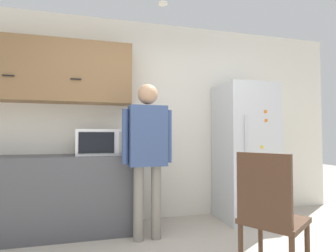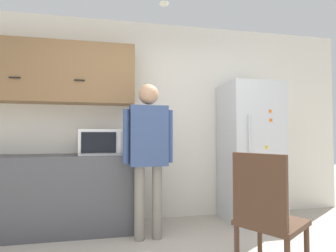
% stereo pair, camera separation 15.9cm
% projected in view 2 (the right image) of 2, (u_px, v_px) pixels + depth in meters
% --- Properties ---
extents(back_wall, '(6.00, 0.06, 2.70)m').
position_uv_depth(back_wall, '(146.00, 120.00, 3.62)').
color(back_wall, silver).
rests_on(back_wall, ground_plane).
extents(counter, '(2.02, 0.59, 0.90)m').
position_uv_depth(counter, '(47.00, 194.00, 3.04)').
color(counter, '#4C4C51').
rests_on(counter, ground_plane).
extents(upper_cabinets, '(2.02, 0.34, 0.75)m').
position_uv_depth(upper_cabinets, '(51.00, 73.00, 3.23)').
color(upper_cabinets, olive).
extents(microwave, '(0.55, 0.40, 0.30)m').
position_uv_depth(microwave, '(104.00, 142.00, 3.17)').
color(microwave, white).
rests_on(microwave, counter).
extents(person, '(0.56, 0.24, 1.70)m').
position_uv_depth(person, '(148.00, 144.00, 2.89)').
color(person, gray).
rests_on(person, ground_plane).
extents(refrigerator, '(0.70, 0.68, 1.82)m').
position_uv_depth(refrigerator, '(250.00, 152.00, 3.52)').
color(refrigerator, silver).
rests_on(refrigerator, ground_plane).
extents(chair, '(0.61, 0.61, 1.00)m').
position_uv_depth(chair, '(266.00, 213.00, 1.97)').
color(chair, '#472D1E').
rests_on(chair, ground_plane).
extents(ceiling_light, '(0.11, 0.11, 0.01)m').
position_uv_depth(ceiling_light, '(164.00, 4.00, 3.07)').
color(ceiling_light, white).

